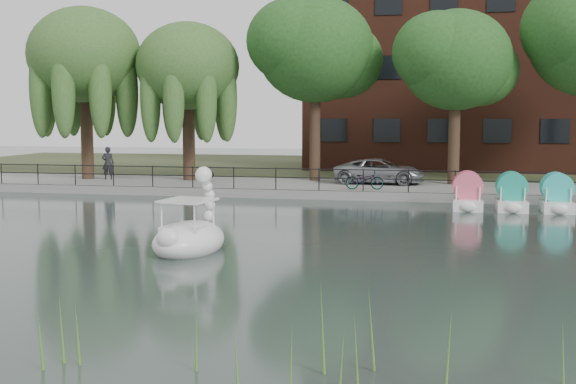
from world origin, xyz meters
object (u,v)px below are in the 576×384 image
(minivan, at_px, (380,169))
(pedestrian, at_px, (108,161))
(swan_boat, at_px, (190,233))
(bicycle, at_px, (365,179))

(minivan, bearing_deg, pedestrian, 94.70)
(pedestrian, xyz_separation_m, swan_boat, (10.30, -16.28, -0.88))
(bicycle, bearing_deg, swan_boat, 158.52)
(minivan, distance_m, pedestrian, 14.22)
(swan_boat, bearing_deg, bicycle, 85.22)
(bicycle, relative_size, swan_boat, 0.58)
(minivan, relative_size, pedestrian, 2.60)
(minivan, bearing_deg, bicycle, 173.74)
(minivan, relative_size, swan_boat, 1.73)
(pedestrian, relative_size, swan_boat, 0.66)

